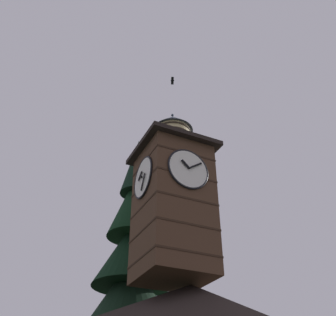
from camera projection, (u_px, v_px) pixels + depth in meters
clock_tower at (173, 197)px, 20.29m from camera, size 3.97×3.97×9.74m
pine_tree_behind at (131, 297)px, 22.79m from camera, size 7.21×7.21×18.68m
flying_bird_high at (172, 80)px, 25.50m from camera, size 0.42×0.66×0.13m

